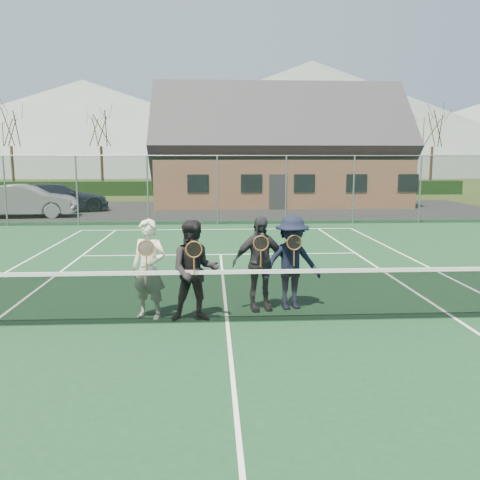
{
  "coord_description": "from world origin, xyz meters",
  "views": [
    {
      "loc": [
        -0.26,
        -8.6,
        2.88
      ],
      "look_at": [
        0.31,
        1.5,
        1.25
      ],
      "focal_mm": 38.0,
      "sensor_mm": 36.0,
      "label": 1
    }
  ],
  "objects_px": {
    "tennis_net": "(227,294)",
    "player_b": "(195,271)",
    "car_b": "(25,201)",
    "car_c": "(58,198)",
    "player_c": "(259,263)",
    "clubhouse": "(278,141)",
    "player_a": "(149,269)",
    "player_d": "(292,262)"
  },
  "relations": [
    {
      "from": "car_b",
      "to": "player_b",
      "type": "height_order",
      "value": "player_b"
    },
    {
      "from": "car_b",
      "to": "tennis_net",
      "type": "bearing_deg",
      "value": -156.75
    },
    {
      "from": "car_b",
      "to": "player_a",
      "type": "xyz_separation_m",
      "value": [
        8.05,
        -16.58,
        0.12
      ]
    },
    {
      "from": "clubhouse",
      "to": "player_a",
      "type": "bearing_deg",
      "value": -102.84
    },
    {
      "from": "player_b",
      "to": "player_c",
      "type": "height_order",
      "value": "same"
    },
    {
      "from": "tennis_net",
      "to": "player_c",
      "type": "relative_size",
      "value": 6.49
    },
    {
      "from": "car_b",
      "to": "tennis_net",
      "type": "xyz_separation_m",
      "value": [
        9.44,
        -16.94,
        -0.26
      ]
    },
    {
      "from": "player_b",
      "to": "tennis_net",
      "type": "bearing_deg",
      "value": -17.4
    },
    {
      "from": "tennis_net",
      "to": "player_d",
      "type": "bearing_deg",
      "value": 32.36
    },
    {
      "from": "tennis_net",
      "to": "player_b",
      "type": "distance_m",
      "value": 0.7
    },
    {
      "from": "player_a",
      "to": "player_d",
      "type": "height_order",
      "value": "same"
    },
    {
      "from": "tennis_net",
      "to": "player_c",
      "type": "xyz_separation_m",
      "value": [
        0.63,
        0.76,
        0.38
      ]
    },
    {
      "from": "car_b",
      "to": "player_c",
      "type": "bearing_deg",
      "value": -153.97
    },
    {
      "from": "tennis_net",
      "to": "player_a",
      "type": "xyz_separation_m",
      "value": [
        -1.39,
        0.36,
        0.38
      ]
    },
    {
      "from": "player_a",
      "to": "tennis_net",
      "type": "bearing_deg",
      "value": -14.36
    },
    {
      "from": "player_a",
      "to": "car_c",
      "type": "bearing_deg",
      "value": 110.64
    },
    {
      "from": "tennis_net",
      "to": "player_c",
      "type": "bearing_deg",
      "value": 49.95
    },
    {
      "from": "tennis_net",
      "to": "clubhouse",
      "type": "xyz_separation_m",
      "value": [
        4.0,
        24.0,
        3.45
      ]
    },
    {
      "from": "clubhouse",
      "to": "player_d",
      "type": "bearing_deg",
      "value": -96.75
    },
    {
      "from": "clubhouse",
      "to": "player_a",
      "type": "relative_size",
      "value": 8.67
    },
    {
      "from": "player_d",
      "to": "car_b",
      "type": "bearing_deg",
      "value": 123.53
    },
    {
      "from": "player_a",
      "to": "player_b",
      "type": "xyz_separation_m",
      "value": [
        0.82,
        -0.18,
        -0.0
      ]
    },
    {
      "from": "clubhouse",
      "to": "player_b",
      "type": "relative_size",
      "value": 8.67
    },
    {
      "from": "car_c",
      "to": "player_d",
      "type": "relative_size",
      "value": 2.95
    },
    {
      "from": "car_b",
      "to": "car_c",
      "type": "height_order",
      "value": "car_b"
    },
    {
      "from": "car_c",
      "to": "clubhouse",
      "type": "distance_m",
      "value": 13.76
    },
    {
      "from": "car_c",
      "to": "clubhouse",
      "type": "relative_size",
      "value": 0.34
    },
    {
      "from": "player_a",
      "to": "player_c",
      "type": "height_order",
      "value": "same"
    },
    {
      "from": "car_c",
      "to": "player_c",
      "type": "distance_m",
      "value": 20.69
    },
    {
      "from": "player_c",
      "to": "player_d",
      "type": "distance_m",
      "value": 0.62
    },
    {
      "from": "player_c",
      "to": "clubhouse",
      "type": "bearing_deg",
      "value": 81.76
    },
    {
      "from": "player_a",
      "to": "player_d",
      "type": "bearing_deg",
      "value": 9.45
    },
    {
      "from": "tennis_net",
      "to": "player_b",
      "type": "relative_size",
      "value": 6.49
    },
    {
      "from": "player_b",
      "to": "player_d",
      "type": "relative_size",
      "value": 1.0
    },
    {
      "from": "player_b",
      "to": "player_c",
      "type": "bearing_deg",
      "value": 25.73
    },
    {
      "from": "player_a",
      "to": "player_d",
      "type": "relative_size",
      "value": 1.0
    },
    {
      "from": "player_a",
      "to": "clubhouse",
      "type": "bearing_deg",
      "value": 77.16
    },
    {
      "from": "car_b",
      "to": "player_d",
      "type": "relative_size",
      "value": 2.71
    },
    {
      "from": "player_b",
      "to": "player_d",
      "type": "bearing_deg",
      "value": 18.78
    },
    {
      "from": "clubhouse",
      "to": "player_a",
      "type": "height_order",
      "value": "clubhouse"
    },
    {
      "from": "player_d",
      "to": "player_b",
      "type": "bearing_deg",
      "value": -161.22
    },
    {
      "from": "car_b",
      "to": "player_b",
      "type": "xyz_separation_m",
      "value": [
        8.88,
        -16.76,
        0.12
      ]
    }
  ]
}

